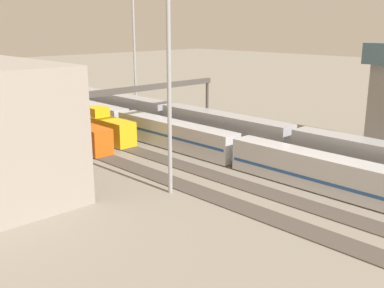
# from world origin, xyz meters

# --- Properties ---
(ground_plane) EXTENTS (400.00, 400.00, 0.00)m
(ground_plane) POSITION_xyz_m (0.00, 0.00, 0.00)
(ground_plane) COLOR gray
(track_bed_0) EXTENTS (140.00, 2.80, 0.12)m
(track_bed_0) POSITION_xyz_m (0.00, -10.00, 0.06)
(track_bed_0) COLOR #4C443D
(track_bed_0) RESTS_ON ground_plane
(track_bed_1) EXTENTS (140.00, 2.80, 0.12)m
(track_bed_1) POSITION_xyz_m (0.00, -5.00, 0.06)
(track_bed_1) COLOR #3D3833
(track_bed_1) RESTS_ON ground_plane
(track_bed_2) EXTENTS (140.00, 2.80, 0.12)m
(track_bed_2) POSITION_xyz_m (0.00, 0.00, 0.06)
(track_bed_2) COLOR #4C443D
(track_bed_2) RESTS_ON ground_plane
(track_bed_3) EXTENTS (140.00, 2.80, 0.12)m
(track_bed_3) POSITION_xyz_m (0.00, 5.00, 0.06)
(track_bed_3) COLOR #4C443D
(track_bed_3) RESTS_ON ground_plane
(track_bed_4) EXTENTS (140.00, 2.80, 0.12)m
(track_bed_4) POSITION_xyz_m (0.00, 10.00, 0.06)
(track_bed_4) COLOR #4C443D
(track_bed_4) RESTS_ON ground_plane
(train_on_track_2) EXTENTS (95.60, 3.06, 3.80)m
(train_on_track_2) POSITION_xyz_m (-9.67, 0.00, 2.01)
(train_on_track_2) COLOR silver
(train_on_track_2) RESTS_ON ground_plane
(train_on_track_3) EXTENTS (10.00, 3.00, 5.00)m
(train_on_track_3) POSITION_xyz_m (11.81, 5.00, 2.16)
(train_on_track_3) COLOR gold
(train_on_track_3) RESTS_ON ground_plane
(train_on_track_1) EXTENTS (119.80, 3.06, 5.00)m
(train_on_track_1) POSITION_xyz_m (-2.60, -5.00, 2.62)
(train_on_track_1) COLOR #A8AAB2
(train_on_track_1) RESTS_ON ground_plane
(train_on_track_4) EXTENTS (10.00, 3.00, 5.00)m
(train_on_track_4) POSITION_xyz_m (10.41, 10.00, 2.16)
(train_on_track_4) COLOR #D85914
(train_on_track_4) RESTS_ON ground_plane
(light_mast_1) EXTENTS (2.80, 0.70, 27.65)m
(light_mast_1) POSITION_xyz_m (-10.97, 12.33, 17.58)
(light_mast_1) COLOR #9EA0A5
(light_mast_1) RESTS_ON ground_plane
(light_mast_2) EXTENTS (2.80, 0.70, 29.34)m
(light_mast_2) POSITION_xyz_m (27.69, -12.33, 18.50)
(light_mast_2) COLOR #9EA0A5
(light_mast_2) RESTS_ON ground_plane
(signal_gantry) EXTENTS (0.70, 25.00, 8.80)m
(signal_gantry) POSITION_xyz_m (7.41, 0.00, 7.42)
(signal_gantry) COLOR #4C4742
(signal_gantry) RESTS_ON ground_plane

